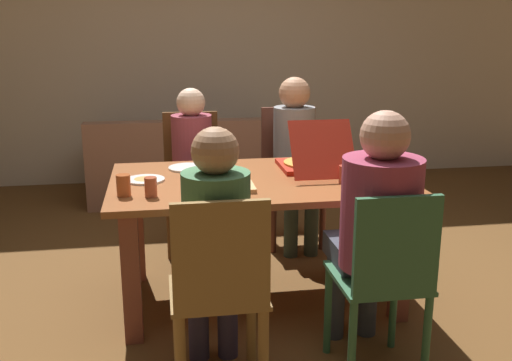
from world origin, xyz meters
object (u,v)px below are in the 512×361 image
(chair_2, at_px, (219,295))
(chair_3, at_px, (385,276))
(dining_table, at_px, (259,199))
(person_1, at_px, (193,159))
(person_2, at_px, (215,238))
(drinking_glass_2, at_px, (124,185))
(plate_0, at_px, (188,168))
(drinking_glass_1, at_px, (151,187))
(person_3, at_px, (376,220))
(chair_1, at_px, (192,175))
(couch, at_px, (193,168))
(plate_1, at_px, (145,179))
(pizza_box_0, at_px, (218,184))
(drinking_glass_0, at_px, (345,175))
(chair_0, at_px, (291,172))
(pizza_box_1, at_px, (312,162))
(person_0, at_px, (295,148))

(chair_2, height_order, chair_3, chair_2)
(dining_table, height_order, person_1, person_1)
(person_2, xyz_separation_m, drinking_glass_2, (-0.41, 0.58, 0.10))
(dining_table, bearing_deg, person_2, -111.77)
(drinking_glass_2, bearing_deg, plate_0, 56.65)
(chair_2, relative_size, drinking_glass_1, 9.22)
(person_3, relative_size, plate_0, 5.36)
(chair_1, relative_size, couch, 0.52)
(person_2, height_order, drinking_glass_1, person_2)
(person_2, xyz_separation_m, plate_1, (-0.31, 0.87, 0.05))
(chair_1, bearing_deg, pizza_box_0, -85.68)
(person_1, xyz_separation_m, person_3, (0.74, -1.61, 0.05))
(dining_table, relative_size, drinking_glass_0, 16.71)
(person_2, bearing_deg, pizza_box_0, 83.34)
(chair_0, relative_size, pizza_box_1, 1.76)
(plate_1, height_order, couch, couch)
(person_0, distance_m, person_2, 1.82)
(plate_0, bearing_deg, couch, 86.01)
(chair_3, xyz_separation_m, pizza_box_1, (-0.06, 1.09, 0.27))
(pizza_box_0, bearing_deg, chair_0, 59.28)
(chair_3, xyz_separation_m, pizza_box_0, (-0.66, 0.82, 0.23))
(person_1, height_order, drinking_glass_1, person_1)
(person_1, height_order, couch, person_1)
(dining_table, height_order, chair_1, chair_1)
(pizza_box_0, relative_size, drinking_glass_1, 3.63)
(drinking_glass_2, bearing_deg, couch, 78.79)
(chair_0, height_order, pizza_box_0, chair_0)
(chair_1, xyz_separation_m, person_2, (0.00, -1.78, 0.17))
(drinking_glass_0, distance_m, couch, 2.56)
(person_1, bearing_deg, chair_0, 12.66)
(person_3, bearing_deg, plate_1, 141.24)
(person_1, distance_m, plate_0, 0.52)
(pizza_box_1, distance_m, plate_1, 1.00)
(chair_2, distance_m, pizza_box_0, 0.88)
(pizza_box_0, bearing_deg, person_0, 55.73)
(plate_1, xyz_separation_m, drinking_glass_1, (0.04, -0.33, 0.04))
(pizza_box_1, relative_size, plate_0, 2.44)
(plate_1, bearing_deg, person_2, -70.32)
(person_1, height_order, chair_2, person_1)
(pizza_box_0, height_order, couch, couch)
(plate_0, relative_size, drinking_glass_2, 2.08)
(plate_1, bearing_deg, chair_3, -43.32)
(person_0, distance_m, chair_3, 1.79)
(drinking_glass_0, bearing_deg, chair_2, -135.40)
(chair_2, height_order, pizza_box_1, pizza_box_1)
(drinking_glass_1, distance_m, drinking_glass_2, 0.14)
(chair_1, height_order, person_2, person_2)
(person_0, height_order, pizza_box_0, person_0)
(chair_0, distance_m, chair_3, 1.92)
(drinking_glass_0, bearing_deg, pizza_box_0, 175.11)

